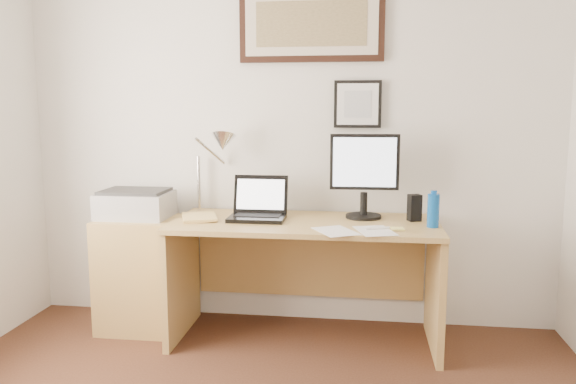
% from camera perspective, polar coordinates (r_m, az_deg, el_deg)
% --- Properties ---
extents(wall_back, '(3.50, 0.02, 2.50)m').
position_cam_1_polar(wall_back, '(3.71, 0.02, 5.81)').
color(wall_back, silver).
rests_on(wall_back, ground).
extents(side_cabinet, '(0.50, 0.40, 0.73)m').
position_cam_1_polar(side_cabinet, '(3.78, -14.73, -8.04)').
color(side_cabinet, '#AD8848').
rests_on(side_cabinet, floor).
extents(water_bottle, '(0.07, 0.07, 0.19)m').
position_cam_1_polar(water_bottle, '(3.31, 14.54, -1.84)').
color(water_bottle, '#0C4FA6').
rests_on(water_bottle, desk).
extents(bottle_cap, '(0.03, 0.03, 0.02)m').
position_cam_1_polar(bottle_cap, '(3.29, 14.61, -0.03)').
color(bottle_cap, '#0C4FA6').
rests_on(bottle_cap, water_bottle).
extents(speaker, '(0.09, 0.08, 0.16)m').
position_cam_1_polar(speaker, '(3.47, 12.73, -1.58)').
color(speaker, black).
rests_on(speaker, desk).
extents(paper_sheet_a, '(0.29, 0.32, 0.00)m').
position_cam_1_polar(paper_sheet_a, '(3.13, 4.85, -3.98)').
color(paper_sheet_a, white).
rests_on(paper_sheet_a, desk).
extents(paper_sheet_b, '(0.26, 0.31, 0.00)m').
position_cam_1_polar(paper_sheet_b, '(3.15, 8.83, -3.92)').
color(paper_sheet_b, white).
rests_on(paper_sheet_b, desk).
extents(sticky_pad, '(0.08, 0.08, 0.01)m').
position_cam_1_polar(sticky_pad, '(3.21, 11.04, -3.68)').
color(sticky_pad, '#F6E774').
rests_on(sticky_pad, desk).
extents(marker_pen, '(0.14, 0.06, 0.02)m').
position_cam_1_polar(marker_pen, '(3.19, 9.09, -3.67)').
color(marker_pen, white).
rests_on(marker_pen, desk).
extents(book, '(0.29, 0.33, 0.02)m').
position_cam_1_polar(book, '(3.49, -10.67, -2.62)').
color(book, '#E5C06C').
rests_on(book, desk).
extents(desk, '(1.60, 0.70, 0.75)m').
position_cam_1_polar(desk, '(3.52, 1.85, -6.47)').
color(desk, '#AD8848').
rests_on(desk, floor).
extents(laptop, '(0.34, 0.29, 0.26)m').
position_cam_1_polar(laptop, '(3.46, -3.03, -1.77)').
color(laptop, black).
rests_on(laptop, desk).
extents(lcd_monitor, '(0.42, 0.22, 0.52)m').
position_cam_1_polar(lcd_monitor, '(3.47, 7.76, 2.06)').
color(lcd_monitor, black).
rests_on(lcd_monitor, desk).
extents(printer, '(0.44, 0.34, 0.18)m').
position_cam_1_polar(printer, '(3.73, -15.23, -1.16)').
color(printer, '#A8A8AB').
rests_on(printer, side_cabinet).
extents(desk_lamp, '(0.29, 0.27, 0.53)m').
position_cam_1_polar(desk_lamp, '(3.60, -6.85, 4.67)').
color(desk_lamp, silver).
rests_on(desk_lamp, desk).
extents(picture_large, '(0.92, 0.04, 0.47)m').
position_cam_1_polar(picture_large, '(3.69, 2.37, 16.68)').
color(picture_large, black).
rests_on(picture_large, wall_back).
extents(picture_small, '(0.30, 0.03, 0.30)m').
position_cam_1_polar(picture_small, '(3.64, 7.09, 8.85)').
color(picture_small, black).
rests_on(picture_small, wall_back).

